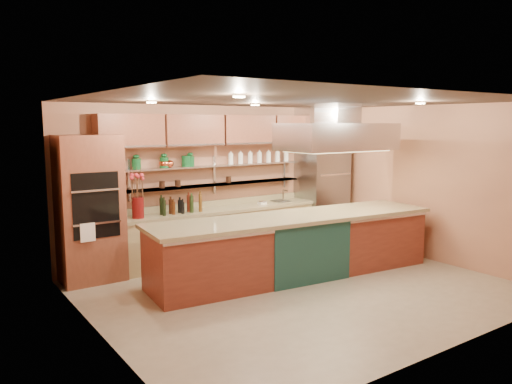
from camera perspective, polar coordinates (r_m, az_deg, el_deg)
floor at (r=7.69m, az=5.09°, el=-11.01°), size 6.00×5.00×0.02m
ceiling at (r=7.29m, az=5.36°, el=10.39°), size 6.00×5.00×0.02m
wall_back at (r=9.40m, az=-4.60°, el=1.27°), size 6.00×0.04×2.80m
wall_front at (r=5.70m, az=21.58°, el=-3.54°), size 6.00×0.04×2.80m
wall_left at (r=5.92m, az=-17.68°, el=-2.95°), size 0.04×5.00×2.80m
wall_right at (r=9.55m, az=19.17°, el=0.96°), size 0.04×5.00×2.80m
oven_stack at (r=8.18m, az=-18.44°, el=-1.86°), size 0.95×0.64×2.30m
refrigerator at (r=10.54m, az=7.54°, el=0.02°), size 0.95×0.72×2.10m
back_counter at (r=9.27m, az=-3.87°, el=-4.68°), size 3.84×0.64×0.93m
wall_shelf_lower at (r=9.27m, az=-4.46°, el=0.86°), size 3.60×0.26×0.03m
wall_shelf_upper at (r=9.23m, az=-4.49°, el=3.02°), size 3.60×0.26×0.03m
upper_cabinets at (r=9.18m, az=-4.10°, el=7.06°), size 4.60×0.36×0.55m
range_hood at (r=8.54m, az=9.29°, el=6.25°), size 2.00×1.00×0.45m
ceiling_downlights at (r=7.44m, az=4.35°, el=10.12°), size 4.00×2.80×0.02m
island at (r=8.18m, az=4.45°, el=-6.14°), size 4.87×1.51×1.00m
flower_vase at (r=8.40m, az=-13.35°, el=-1.75°), size 0.24×0.24×0.35m
oil_bottle_cluster at (r=8.72m, az=-8.52°, el=-1.56°), size 0.81×0.23×0.26m
kitchen_scale at (r=9.60m, az=0.72°, el=-1.15°), size 0.17×0.14×0.08m
bar_faucet at (r=10.02m, az=3.09°, el=-0.40°), size 0.04×0.04×0.22m
copper_kettle at (r=8.78m, az=-9.90°, el=3.21°), size 0.19×0.19×0.13m
green_canister at (r=8.92m, az=-7.99°, el=3.52°), size 0.21×0.21×0.19m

